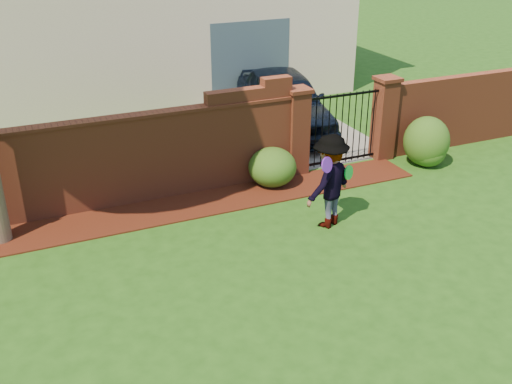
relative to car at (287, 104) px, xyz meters
name	(u,v)px	position (x,y,z in m)	size (l,w,h in m)	color
ground	(275,297)	(-3.37, -6.39, -0.77)	(80.00, 80.00, 0.01)	#1F4912
mulch_bed	(153,213)	(-4.32, -3.05, -0.75)	(11.10, 1.08, 0.03)	#341209
brick_wall	(84,165)	(-5.37, -2.39, 0.17)	(8.70, 0.31, 2.16)	brown
brick_wall_return	(454,111)	(3.23, -2.39, 0.09)	(4.00, 0.25, 1.70)	brown
pillar_left	(297,131)	(-0.97, -2.39, 0.19)	(0.50, 0.50, 1.88)	brown
pillar_right	(384,118)	(1.23, -2.39, 0.19)	(0.50, 0.50, 1.88)	brown
iron_gate	(342,129)	(0.13, -2.39, 0.09)	(1.78, 0.03, 1.60)	black
driveway	(265,114)	(0.13, 1.61, -0.76)	(3.20, 8.00, 0.01)	slate
car	(287,104)	(0.00, 0.00, 0.00)	(1.80, 4.47, 1.52)	black
shrub_left	(272,167)	(-1.71, -2.78, -0.36)	(0.99, 0.99, 0.81)	#1F4D17
shrub_middle	(426,141)	(1.87, -3.14, -0.21)	(1.01, 1.01, 1.11)	#1F4D17
shrub_right	(428,151)	(1.89, -3.21, -0.41)	(0.79, 0.79, 0.71)	#1F4D17
man	(331,182)	(-1.52, -4.77, 0.10)	(1.11, 0.64, 1.71)	gray
frisbee_purple	(327,165)	(-1.77, -5.02, 0.56)	(0.27, 0.27, 0.03)	#6A1EBF
frisbee_green	(349,172)	(-1.17, -4.77, 0.22)	(0.26, 0.26, 0.02)	green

